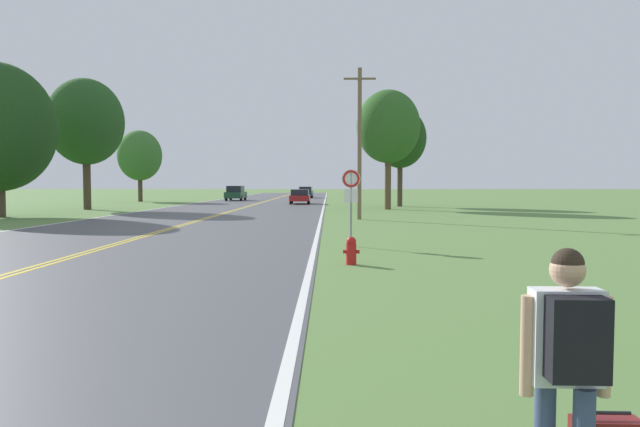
{
  "coord_description": "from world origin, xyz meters",
  "views": [
    {
      "loc": [
        7.15,
        -1.33,
        2.05
      ],
      "look_at": [
        6.93,
        12.46,
        1.32
      ],
      "focal_mm": 32.0,
      "sensor_mm": 36.0,
      "label": 1
    }
  ],
  "objects_px": {
    "car_red_hatchback_approaching": "(300,196)",
    "tree_behind_sign": "(388,127)",
    "traffic_sign": "(351,189)",
    "tree_far_back": "(400,138)",
    "tree_left_verge": "(86,122)",
    "hitchhiker_person": "(568,352)",
    "tree_mid_treeline": "(140,156)",
    "fire_hydrant": "(351,250)",
    "car_dark_green_sedan_mid_near": "(236,193)",
    "car_dark_blue_suv_mid_far": "(306,192)"
  },
  "relations": [
    {
      "from": "car_red_hatchback_approaching",
      "to": "tree_behind_sign",
      "type": "bearing_deg",
      "value": 32.36
    },
    {
      "from": "traffic_sign",
      "to": "tree_far_back",
      "type": "height_order",
      "value": "tree_far_back"
    },
    {
      "from": "traffic_sign",
      "to": "tree_far_back",
      "type": "distance_m",
      "value": 32.87
    },
    {
      "from": "tree_left_verge",
      "to": "tree_behind_sign",
      "type": "xyz_separation_m",
      "value": [
        23.51,
        0.68,
        -0.35
      ]
    },
    {
      "from": "tree_far_back",
      "to": "car_red_hatchback_approaching",
      "type": "distance_m",
      "value": 12.06
    },
    {
      "from": "hitchhiker_person",
      "to": "car_red_hatchback_approaching",
      "type": "relative_size",
      "value": 0.38
    },
    {
      "from": "hitchhiker_person",
      "to": "tree_mid_treeline",
      "type": "relative_size",
      "value": 0.21
    },
    {
      "from": "traffic_sign",
      "to": "car_red_hatchback_approaching",
      "type": "xyz_separation_m",
      "value": [
        -3.58,
        38.0,
        -1.09
      ]
    },
    {
      "from": "fire_hydrant",
      "to": "car_red_hatchback_approaching",
      "type": "xyz_separation_m",
      "value": [
        -3.43,
        42.13,
        0.43
      ]
    },
    {
      "from": "fire_hydrant",
      "to": "traffic_sign",
      "type": "height_order",
      "value": "traffic_sign"
    },
    {
      "from": "car_dark_green_sedan_mid_near",
      "to": "car_red_hatchback_approaching",
      "type": "bearing_deg",
      "value": -140.33
    },
    {
      "from": "car_red_hatchback_approaching",
      "to": "car_dark_green_sedan_mid_near",
      "type": "bearing_deg",
      "value": -143.16
    },
    {
      "from": "fire_hydrant",
      "to": "tree_mid_treeline",
      "type": "relative_size",
      "value": 0.09
    },
    {
      "from": "hitchhiker_person",
      "to": "tree_mid_treeline",
      "type": "bearing_deg",
      "value": 21.78
    },
    {
      "from": "tree_mid_treeline",
      "to": "car_red_hatchback_approaching",
      "type": "relative_size",
      "value": 1.85
    },
    {
      "from": "fire_hydrant",
      "to": "tree_left_verge",
      "type": "relative_size",
      "value": 0.07
    },
    {
      "from": "fire_hydrant",
      "to": "tree_left_verge",
      "type": "distance_m",
      "value": 36.19
    },
    {
      "from": "fire_hydrant",
      "to": "tree_mid_treeline",
      "type": "distance_m",
      "value": 54.1
    },
    {
      "from": "tree_left_verge",
      "to": "car_red_hatchback_approaching",
      "type": "distance_m",
      "value": 21.05
    },
    {
      "from": "fire_hydrant",
      "to": "traffic_sign",
      "type": "relative_size",
      "value": 0.28
    },
    {
      "from": "fire_hydrant",
      "to": "tree_left_verge",
      "type": "height_order",
      "value": "tree_left_verge"
    },
    {
      "from": "fire_hydrant",
      "to": "car_dark_green_sedan_mid_near",
      "type": "height_order",
      "value": "car_dark_green_sedan_mid_near"
    },
    {
      "from": "tree_mid_treeline",
      "to": "car_red_hatchback_approaching",
      "type": "bearing_deg",
      "value": -21.41
    },
    {
      "from": "traffic_sign",
      "to": "tree_left_verge",
      "type": "xyz_separation_m",
      "value": [
        -19.59,
        25.72,
        4.91
      ]
    },
    {
      "from": "car_dark_green_sedan_mid_near",
      "to": "car_dark_blue_suv_mid_far",
      "type": "height_order",
      "value": "car_dark_green_sedan_mid_near"
    },
    {
      "from": "traffic_sign",
      "to": "car_red_hatchback_approaching",
      "type": "bearing_deg",
      "value": 95.39
    },
    {
      "from": "fire_hydrant",
      "to": "tree_behind_sign",
      "type": "bearing_deg",
      "value": 82.41
    },
    {
      "from": "tree_behind_sign",
      "to": "tree_mid_treeline",
      "type": "distance_m",
      "value": 31.95
    },
    {
      "from": "tree_mid_treeline",
      "to": "car_dark_green_sedan_mid_near",
      "type": "distance_m",
      "value": 11.56
    },
    {
      "from": "hitchhiker_person",
      "to": "fire_hydrant",
      "type": "xyz_separation_m",
      "value": [
        -0.91,
        10.82,
        -0.65
      ]
    },
    {
      "from": "hitchhiker_person",
      "to": "car_dark_green_sedan_mid_near",
      "type": "xyz_separation_m",
      "value": [
        -12.5,
        63.62,
        -0.13
      ]
    },
    {
      "from": "tree_behind_sign",
      "to": "car_red_hatchback_approaching",
      "type": "height_order",
      "value": "tree_behind_sign"
    },
    {
      "from": "traffic_sign",
      "to": "hitchhiker_person",
      "type": "bearing_deg",
      "value": -87.08
    },
    {
      "from": "fire_hydrant",
      "to": "tree_mid_treeline",
      "type": "height_order",
      "value": "tree_mid_treeline"
    },
    {
      "from": "tree_left_verge",
      "to": "tree_behind_sign",
      "type": "bearing_deg",
      "value": 1.66
    },
    {
      "from": "hitchhiker_person",
      "to": "car_dark_green_sedan_mid_near",
      "type": "relative_size",
      "value": 0.4
    },
    {
      "from": "car_red_hatchback_approaching",
      "to": "fire_hydrant",
      "type": "bearing_deg",
      "value": 4.13
    },
    {
      "from": "hitchhiker_person",
      "to": "tree_behind_sign",
      "type": "bearing_deg",
      "value": -3.23
    },
    {
      "from": "tree_left_verge",
      "to": "car_dark_green_sedan_mid_near",
      "type": "bearing_deg",
      "value": 71.1
    },
    {
      "from": "traffic_sign",
      "to": "tree_behind_sign",
      "type": "relative_size",
      "value": 0.27
    },
    {
      "from": "car_red_hatchback_approaching",
      "to": "car_dark_green_sedan_mid_near",
      "type": "relative_size",
      "value": 1.04
    },
    {
      "from": "tree_left_verge",
      "to": "fire_hydrant",
      "type": "bearing_deg",
      "value": -56.93
    },
    {
      "from": "tree_behind_sign",
      "to": "car_red_hatchback_approaching",
      "type": "xyz_separation_m",
      "value": [
        -7.5,
        11.6,
        -5.66
      ]
    },
    {
      "from": "car_red_hatchback_approaching",
      "to": "tree_mid_treeline",
      "type": "bearing_deg",
      "value": -111.94
    },
    {
      "from": "tree_behind_sign",
      "to": "tree_mid_treeline",
      "type": "relative_size",
      "value": 1.17
    },
    {
      "from": "fire_hydrant",
      "to": "tree_mid_treeline",
      "type": "xyz_separation_m",
      "value": [
        -21.75,
        49.31,
        4.78
      ]
    },
    {
      "from": "tree_mid_treeline",
      "to": "tree_far_back",
      "type": "height_order",
      "value": "tree_far_back"
    },
    {
      "from": "hitchhiker_person",
      "to": "traffic_sign",
      "type": "bearing_deg",
      "value": 4.06
    },
    {
      "from": "tree_behind_sign",
      "to": "car_dark_blue_suv_mid_far",
      "type": "distance_m",
      "value": 36.31
    },
    {
      "from": "hitchhiker_person",
      "to": "tree_behind_sign",
      "type": "height_order",
      "value": "tree_behind_sign"
    }
  ]
}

